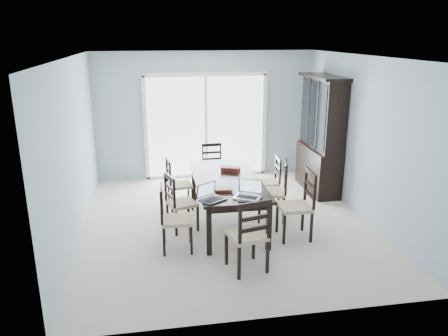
{
  "coord_description": "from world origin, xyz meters",
  "views": [
    {
      "loc": [
        -1.13,
        -6.36,
        2.92
      ],
      "look_at": [
        -0.04,
        0.0,
        0.93
      ],
      "focal_mm": 35.0,
      "sensor_mm": 36.0,
      "label": 1
    }
  ],
  "objects": [
    {
      "name": "dining_table",
      "position": [
        0.0,
        0.0,
        0.67
      ],
      "size": [
        1.0,
        2.2,
        0.75
      ],
      "color": "black",
      "rests_on": "floor"
    },
    {
      "name": "railing",
      "position": [
        0.0,
        4.5,
        0.55
      ],
      "size": [
        4.5,
        0.06,
        1.1
      ],
      "primitive_type": "cube",
      "color": "#99999E",
      "rests_on": "balcony"
    },
    {
      "name": "china_hutch",
      "position": [
        2.02,
        1.25,
        1.07
      ],
      "size": [
        0.5,
        1.38,
        2.2
      ],
      "color": "black",
      "rests_on": "floor"
    },
    {
      "name": "floor",
      "position": [
        0.0,
        0.0,
        0.0
      ],
      "size": [
        5.0,
        5.0,
        0.0
      ],
      "primitive_type": "plane",
      "color": "beige",
      "rests_on": "ground"
    },
    {
      "name": "sliding_door",
      "position": [
        0.0,
        2.48,
        1.09
      ],
      "size": [
        2.52,
        0.05,
        2.18
      ],
      "color": "silver",
      "rests_on": "floor"
    },
    {
      "name": "book_stack",
      "position": [
        -0.14,
        -0.52,
        0.77
      ],
      "size": [
        0.28,
        0.22,
        0.04
      ],
      "rotation": [
        0.0,
        0.0,
        -0.16
      ],
      "color": "maroon",
      "rests_on": "dining_table"
    },
    {
      "name": "back_wall",
      "position": [
        0.0,
        2.5,
        1.3
      ],
      "size": [
        4.5,
        0.02,
        2.6
      ],
      "primitive_type": "cube",
      "color": "#98A9B6",
      "rests_on": "floor"
    },
    {
      "name": "ceiling",
      "position": [
        0.0,
        0.0,
        2.6
      ],
      "size": [
        5.0,
        5.0,
        0.0
      ],
      "primitive_type": "plane",
      "rotation": [
        3.14,
        0.0,
        0.0
      ],
      "color": "white",
      "rests_on": "back_wall"
    },
    {
      "name": "wall_left",
      "position": [
        -2.25,
        0.0,
        1.3
      ],
      "size": [
        0.02,
        5.0,
        2.6
      ],
      "primitive_type": "cube",
      "color": "#98A9B6",
      "rests_on": "floor"
    },
    {
      "name": "chair_right_far",
      "position": [
        0.93,
        0.66,
        0.54
      ],
      "size": [
        0.42,
        0.4,
        1.01
      ],
      "rotation": [
        0.0,
        0.0,
        1.5
      ],
      "color": "black",
      "rests_on": "floor"
    },
    {
      "name": "game_box",
      "position": [
        0.13,
        0.37,
        0.79
      ],
      "size": [
        0.34,
        0.25,
        0.08
      ],
      "primitive_type": "cube",
      "rotation": [
        0.0,
        0.0,
        -0.36
      ],
      "color": "#4A140E",
      "rests_on": "dining_table"
    },
    {
      "name": "chair_right_near",
      "position": [
        1.0,
        -0.67,
        0.63
      ],
      "size": [
        0.47,
        0.46,
        1.19
      ],
      "rotation": [
        0.0,
        0.0,
        1.54
      ],
      "color": "black",
      "rests_on": "floor"
    },
    {
      "name": "chair_end_far",
      "position": [
        0.01,
        1.65,
        0.55
      ],
      "size": [
        0.4,
        0.41,
        1.03
      ],
      "rotation": [
        0.0,
        0.0,
        3.17
      ],
      "color": "black",
      "rests_on": "floor"
    },
    {
      "name": "laptop_silver",
      "position": [
        0.14,
        -0.87,
        0.81
      ],
      "size": [
        0.43,
        0.39,
        0.24
      ],
      "rotation": [
        0.0,
        0.0,
        -0.52
      ],
      "color": "#BEBEC0",
      "rests_on": "dining_table"
    },
    {
      "name": "balcony",
      "position": [
        0.0,
        3.5,
        -0.05
      ],
      "size": [
        4.5,
        2.0,
        0.1
      ],
      "primitive_type": "cube",
      "color": "gray",
      "rests_on": "ground"
    },
    {
      "name": "chair_end_near",
      "position": [
        0.03,
        -1.55,
        0.62
      ],
      "size": [
        0.53,
        0.54,
        1.16
      ],
      "rotation": [
        0.0,
        0.0,
        0.23
      ],
      "color": "black",
      "rests_on": "floor"
    },
    {
      "name": "chair_left_mid",
      "position": [
        -0.8,
        -0.14,
        0.56
      ],
      "size": [
        0.51,
        0.5,
        1.05
      ],
      "rotation": [
        0.0,
        0.0,
        -1.25
      ],
      "color": "black",
      "rests_on": "floor"
    },
    {
      "name": "laptop_dark",
      "position": [
        -0.35,
        -0.88,
        0.81
      ],
      "size": [
        0.41,
        0.38,
        0.23
      ],
      "rotation": [
        0.0,
        0.0,
        0.6
      ],
      "color": "black",
      "rests_on": "dining_table"
    },
    {
      "name": "wall_right",
      "position": [
        2.25,
        0.0,
        1.3
      ],
      "size": [
        0.02,
        5.0,
        2.6
      ],
      "primitive_type": "cube",
      "color": "#98A9B6",
      "rests_on": "floor"
    },
    {
      "name": "chair_left_near",
      "position": [
        -0.93,
        -0.76,
        0.58
      ],
      "size": [
        0.44,
        0.43,
        1.1
      ],
      "rotation": [
        0.0,
        0.0,
        -1.62
      ],
      "color": "black",
      "rests_on": "floor"
    },
    {
      "name": "cell_phone",
      "position": [
        0.04,
        -1.0,
        0.76
      ],
      "size": [
        0.13,
        0.1,
        0.01
      ],
      "primitive_type": "cube",
      "rotation": [
        0.0,
        0.0,
        -0.37
      ],
      "color": "black",
      "rests_on": "dining_table"
    },
    {
      "name": "hot_tub",
      "position": [
        -0.47,
        3.62,
        0.51
      ],
      "size": [
        2.31,
        2.15,
        1.02
      ],
      "rotation": [
        0.0,
        0.0,
        -0.23
      ],
      "color": "brown",
      "rests_on": "balcony"
    },
    {
      "name": "chair_left_far",
      "position": [
        -0.77,
        0.76,
        0.55
      ],
      "size": [
        0.44,
        0.43,
        1.03
      ],
      "rotation": [
        0.0,
        0.0,
        -1.46
      ],
      "color": "black",
      "rests_on": "floor"
    },
    {
      "name": "chair_right_mid",
      "position": [
        0.85,
        0.01,
        0.61
      ],
      "size": [
        0.54,
        0.54,
        1.15
      ],
      "rotation": [
        0.0,
        0.0,
        1.3
      ],
      "color": "black",
      "rests_on": "floor"
    }
  ]
}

